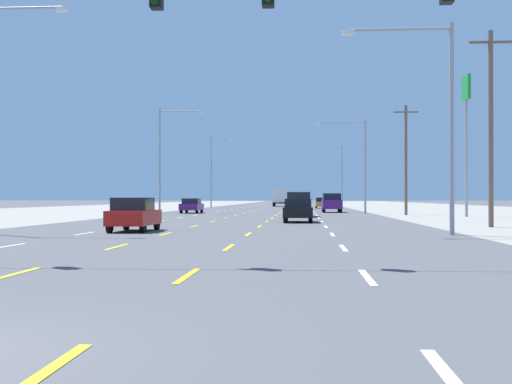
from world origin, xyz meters
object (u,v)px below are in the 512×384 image
Objects in this scene: streetlight_left_row_1 at (164,153)px; streetlight_right_row_1 at (359,158)px; hatchback_far_right_farthest at (322,203)px; box_truck_center_turn_distant_a at (280,196)px; hatchback_inner_left_nearest at (134,214)px; pole_sign_right_row_1 at (466,110)px; streetlight_right_row_2 at (340,172)px; suv_far_right_far at (332,203)px; streetlight_right_row_0 at (439,109)px; sedan_far_left_midfar at (192,205)px; sedan_inner_right_near at (298,210)px; suv_inner_right_mid at (299,204)px; sedan_inner_right_farther at (297,204)px; streetlight_left_row_2 at (213,168)px.

streetlight_right_row_1 is at bearing -0.00° from streetlight_left_row_1.
box_truck_center_turn_distant_a reaches higher than hatchback_far_right_farthest.
hatchback_inner_left_nearest is at bearing -80.42° from streetlight_left_row_1.
pole_sign_right_row_1 is 49.45m from streetlight_right_row_2.
suv_far_right_far is 42.39m from streetlight_right_row_0.
sedan_inner_right_near is at bearing -65.97° from sedan_far_left_midfar.
suv_inner_right_mid is 1.26× the size of hatchback_far_right_farthest.
box_truck_center_turn_distant_a is 16.83m from streetlight_right_row_2.
suv_inner_right_mid reaches higher than sedan_inner_right_farther.
streetlight_left_row_1 is (-13.45, 23.82, 5.26)m from sedan_inner_right_near.
streetlight_right_row_2 is at bearing 71.45° from sedan_inner_right_farther.
hatchback_far_right_farthest is at bearing -110.37° from streetlight_right_row_2.
streetlight_left_row_2 is at bearing 117.11° from streetlight_right_row_1.
suv_inner_right_mid is (7.38, 24.27, 0.24)m from hatchback_inner_left_nearest.
pole_sign_right_row_1 is at bearing 74.31° from streetlight_right_row_0.
hatchback_far_right_farthest is at bearing 104.47° from pole_sign_right_row_1.
pole_sign_right_row_1 is at bearing -74.63° from box_truck_center_turn_distant_a.
sedan_inner_right_near is 0.92× the size of suv_far_right_far.
pole_sign_right_row_1 reaches higher than hatchback_far_right_farthest.
pole_sign_right_row_1 reaches higher than streetlight_right_row_2.
hatchback_inner_left_nearest is 74.25m from streetlight_left_row_2.
streetlight_left_row_2 reaches higher than sedan_inner_right_near.
box_truck_center_turn_distant_a is 0.82× the size of streetlight_right_row_0.
streetlight_right_row_0 reaches higher than hatchback_inner_left_nearest.
streetlight_left_row_2 is at bearing -180.00° from streetlight_right_row_2.
suv_far_right_far is 6.58m from streetlight_right_row_1.
streetlight_right_row_1 is (2.49, -4.19, 4.42)m from suv_far_right_far.
suv_far_right_far is 1.09× the size of sedan_inner_right_farther.
streetlight_right_row_0 is at bearing -90.15° from streetlight_right_row_2.
streetlight_right_row_2 reaches higher than streetlight_right_row_1.
suv_inner_right_mid is at bearing 73.09° from hatchback_inner_left_nearest.
sedan_far_left_midfar is 41.54m from streetlight_right_row_2.
streetlight_left_row_1 reaches higher than suv_far_right_far.
streetlight_right_row_0 is at bearing -67.39° from sedan_inner_right_near.
streetlight_left_row_2 is at bearing -126.96° from box_truck_center_turn_distant_a.
streetlight_left_row_1 is 19.27m from streetlight_right_row_1.
streetlight_right_row_0 is (-7.60, -27.05, -3.46)m from pole_sign_right_row_1.
sedan_inner_right_farther is at bearing 90.58° from suv_inner_right_mid.
streetlight_left_row_2 reaches higher than suv_far_right_far.
streetlight_right_row_2 reaches higher than box_truck_center_turn_distant_a.
sedan_far_left_midfar is at bearing -114.99° from hatchback_far_right_farthest.
suv_far_right_far is at bearing -63.36° from streetlight_left_row_2.
streetlight_left_row_2 reaches higher than streetlight_left_row_1.
suv_far_right_far is at bearing 93.46° from streetlight_right_row_0.
pole_sign_right_row_1 is (24.19, -11.09, 7.88)m from sedan_far_left_midfar.
sedan_inner_right_farther is at bearing 55.15° from streetlight_left_row_1.
sedan_inner_right_farther is (7.07, 54.72, -0.03)m from hatchback_inner_left_nearest.
streetlight_right_row_2 is at bearing 85.34° from suv_far_right_far.
streetlight_left_row_1 reaches higher than sedan_inner_right_near.
streetlight_right_row_2 reaches higher than suv_far_right_far.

